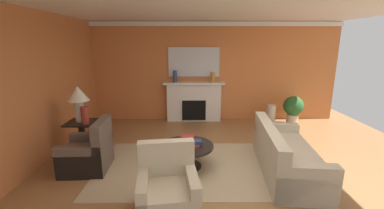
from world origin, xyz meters
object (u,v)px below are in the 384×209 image
(vase_on_side_table, at_px, (85,115))
(armchair_facing_fireplace, at_px, (168,192))
(sofa, at_px, (285,157))
(vase_mantel_left, at_px, (175,77))
(armchair_near_window, at_px, (89,154))
(coffee_table, at_px, (187,151))
(side_table, at_px, (82,135))
(vase_tall_corner, at_px, (271,114))
(vase_mantel_right, at_px, (213,77))
(potted_plant, at_px, (293,108))
(fireplace, at_px, (194,103))
(mantel_mirror, at_px, (194,62))
(table_lamp, at_px, (78,97))

(vase_on_side_table, bearing_deg, armchair_facing_fireplace, -45.16)
(sofa, bearing_deg, vase_mantel_left, 124.80)
(armchair_near_window, relative_size, coffee_table, 0.95)
(sofa, bearing_deg, armchair_facing_fireplace, -151.07)
(armchair_near_window, distance_m, vase_mantel_left, 3.48)
(vase_on_side_table, bearing_deg, side_table, 141.34)
(armchair_facing_fireplace, distance_m, vase_tall_corner, 4.79)
(armchair_near_window, distance_m, vase_mantel_right, 4.06)
(side_table, distance_m, potted_plant, 5.59)
(armchair_near_window, height_order, vase_mantel_left, vase_mantel_left)
(fireplace, distance_m, vase_on_side_table, 3.33)
(fireplace, height_order, side_table, fireplace)
(coffee_table, xyz_separation_m, vase_tall_corner, (2.42, 2.67, -0.06))
(vase_on_side_table, height_order, potted_plant, vase_on_side_table)
(fireplace, relative_size, vase_tall_corner, 3.24)
(armchair_facing_fireplace, bearing_deg, sofa, 28.93)
(mantel_mirror, distance_m, vase_mantel_right, 0.72)
(mantel_mirror, relative_size, side_table, 2.14)
(potted_plant, bearing_deg, sofa, -114.01)
(side_table, bearing_deg, vase_mantel_left, 50.65)
(vase_mantel_right, relative_size, vase_tall_corner, 0.52)
(vase_on_side_table, distance_m, potted_plant, 5.51)
(armchair_facing_fireplace, bearing_deg, vase_on_side_table, 134.84)
(table_lamp, xyz_separation_m, potted_plant, (5.25, 1.92, -0.73))
(armchair_facing_fireplace, distance_m, side_table, 2.80)
(mantel_mirror, height_order, potted_plant, mantel_mirror)
(table_lamp, bearing_deg, vase_mantel_left, 50.65)
(table_lamp, distance_m, vase_on_side_table, 0.40)
(sofa, height_order, potted_plant, sofa)
(mantel_mirror, relative_size, vase_mantel_right, 5.16)
(armchair_near_window, height_order, vase_tall_corner, armchair_near_window)
(fireplace, distance_m, sofa, 3.56)
(potted_plant, bearing_deg, vase_mantel_right, 171.60)
(armchair_facing_fireplace, xyz_separation_m, vase_tall_corner, (2.66, 3.98, -0.03))
(vase_tall_corner, bearing_deg, fireplace, 172.41)
(mantel_mirror, bearing_deg, sofa, -63.83)
(mantel_mirror, bearing_deg, vase_tall_corner, -10.59)
(side_table, distance_m, vase_tall_corner, 5.07)
(coffee_table, bearing_deg, fireplace, 86.75)
(vase_mantel_right, bearing_deg, sofa, -71.14)
(coffee_table, bearing_deg, armchair_facing_fireplace, -100.52)
(coffee_table, height_order, potted_plant, potted_plant)
(sofa, bearing_deg, potted_plant, 65.99)
(fireplace, distance_m, table_lamp, 3.40)
(mantel_mirror, relative_size, vase_tall_corner, 2.70)
(fireplace, xyz_separation_m, armchair_near_window, (-1.99, -3.05, -0.25))
(armchair_near_window, bearing_deg, side_table, 119.29)
(sofa, height_order, vase_on_side_table, vase_on_side_table)
(armchair_near_window, height_order, coffee_table, armchair_near_window)
(table_lamp, xyz_separation_m, vase_mantel_left, (1.85, 2.26, 0.13))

